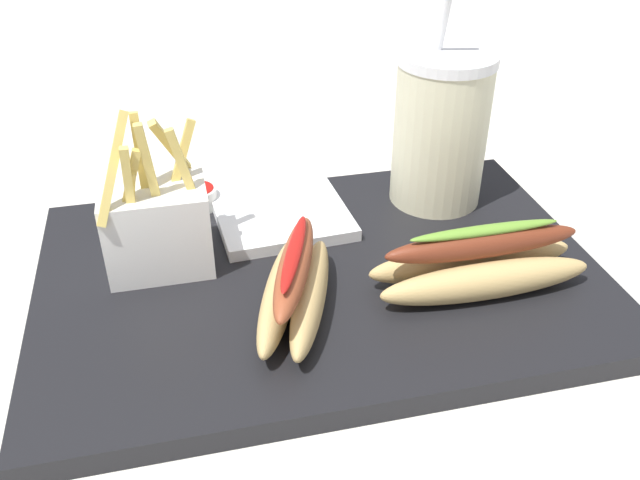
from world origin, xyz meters
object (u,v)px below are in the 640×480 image
object	(u,v)px
soda_cup	(441,129)
ketchup_cup_1	(199,197)
napkin_stack	(281,214)
hot_dog_1	(295,287)
hot_dog_2	(480,264)
fries_basket	(157,223)

from	to	relation	value
soda_cup	ketchup_cup_1	distance (m)	0.25
napkin_stack	hot_dog_1	bearing A→B (deg)	84.22
soda_cup	napkin_stack	bearing A→B (deg)	2.38
hot_dog_2	napkin_stack	bearing A→B (deg)	-45.63
soda_cup	ketchup_cup_1	size ratio (longest dim) A/B	6.61
hot_dog_2	hot_dog_1	bearing A→B (deg)	-0.52
fries_basket	hot_dog_1	bearing A→B (deg)	137.55
ketchup_cup_1	napkin_stack	size ratio (longest dim) A/B	0.29
hot_dog_2	napkin_stack	distance (m)	0.21
hot_dog_2	napkin_stack	xyz separation A→B (m)	(0.14, -0.15, -0.02)
napkin_stack	fries_basket	bearing A→B (deg)	23.51
fries_basket	napkin_stack	world-z (taller)	fries_basket
hot_dog_1	fries_basket	bearing A→B (deg)	-42.45
fries_basket	hot_dog_1	xyz separation A→B (m)	(-0.10, 0.09, -0.02)
soda_cup	hot_dog_2	size ratio (longest dim) A/B	1.29
fries_basket	napkin_stack	size ratio (longest dim) A/B	1.19
hot_dog_2	ketchup_cup_1	distance (m)	0.29
fries_basket	hot_dog_2	world-z (taller)	fries_basket
hot_dog_2	ketchup_cup_1	size ratio (longest dim) A/B	5.11
soda_cup	hot_dog_1	bearing A→B (deg)	40.45
fries_basket	ketchup_cup_1	world-z (taller)	fries_basket
hot_dog_1	hot_dog_2	size ratio (longest dim) A/B	0.86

